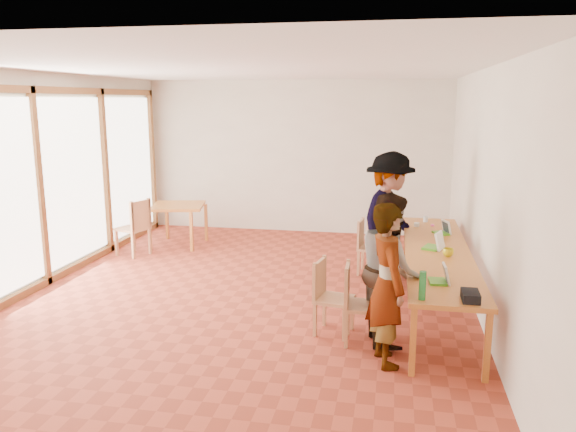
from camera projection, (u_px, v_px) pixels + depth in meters
The scene contains 25 objects.
ground at pixel (245, 297), 7.58m from camera, with size 8.00×8.00×0.00m, color #A73E28.
wall_back at pixel (296, 157), 11.12m from camera, with size 6.00×0.10×3.00m, color beige.
wall_front at pixel (70, 286), 3.42m from camera, with size 6.00×0.10×3.00m, color beige.
wall_right at pixel (485, 195), 6.72m from camera, with size 0.10×8.00×3.00m, color beige.
window_wall at pixel (38, 181), 7.81m from camera, with size 0.10×8.00×3.00m, color white.
ceiling at pixel (241, 66), 6.96m from camera, with size 6.00×8.00×0.04m, color white.
communal_table at pixel (437, 254), 7.08m from camera, with size 0.80×4.00×0.75m.
side_table at pixel (178, 209), 10.18m from camera, with size 0.90×0.90×0.75m.
chair_near at pixel (355, 295), 6.07m from camera, with size 0.42×0.42×0.47m.
chair_mid at pixel (327, 289), 6.34m from camera, with size 0.46×0.46×0.45m.
chair_far at pixel (366, 241), 8.54m from camera, with size 0.43×0.43×0.44m.
chair_empty at pixel (377, 233), 9.04m from camera, with size 0.49×0.49×0.45m.
chair_spare at pixel (137, 222), 9.47m from camera, with size 0.58×0.58×0.52m.
person_near at pixel (388, 285), 5.53m from camera, with size 0.60×0.39×1.65m, color gray.
person_mid at pixel (389, 268), 6.08m from camera, with size 0.80×0.62×1.65m, color gray.
person_far at pixel (389, 220), 7.90m from camera, with size 1.24×0.71×1.91m, color gray.
laptop_near at pixel (442, 278), 5.81m from camera, with size 0.22×0.25×0.20m.
laptop_mid at pixel (436, 244), 7.13m from camera, with size 0.31×0.33×0.23m.
laptop_far at pixel (443, 230), 7.94m from camera, with size 0.27×0.28×0.19m.
yellow_mug at pixel (448, 253), 6.79m from camera, with size 0.13×0.13×0.10m, color #BEAC0C.
green_bottle at pixel (422, 286), 5.30m from camera, with size 0.07×0.07×0.28m, color #1E7430.
clear_glass at pixel (426, 219), 8.72m from camera, with size 0.07×0.07×0.09m, color silver.
condiment_cup at pixel (417, 225), 8.40m from camera, with size 0.08×0.08×0.06m, color white.
pink_phone at pixel (432, 225), 8.48m from camera, with size 0.05×0.10×0.01m, color #E83895.
black_pouch at pixel (470, 296), 5.30m from camera, with size 0.16×0.26×0.09m, color black.
Camera 1 is at (1.92, -6.96, 2.61)m, focal length 35.00 mm.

